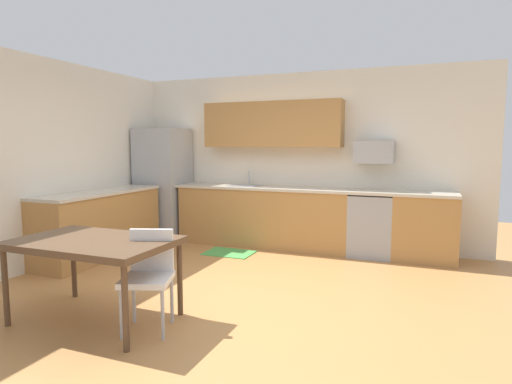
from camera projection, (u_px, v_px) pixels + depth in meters
ground_plane at (221, 296)px, 4.53m from camera, size 12.00×12.00×0.00m
wall_back at (294, 160)px, 6.83m from camera, size 5.80×0.10×2.70m
wall_left at (30, 164)px, 5.35m from camera, size 0.10×5.80×2.70m
cabinet_run_back at (263, 217)px, 6.75m from camera, size 2.71×0.60×0.90m
cabinet_run_back_right at (425, 228)px, 5.87m from camera, size 0.84×0.60×0.90m
cabinet_run_left at (100, 225)px, 6.06m from camera, size 0.60×2.00×0.90m
countertop_back at (287, 189)px, 6.55m from camera, size 4.80×0.64×0.04m
countertop_left at (99, 192)px, 6.01m from camera, size 0.64×2.00×0.04m
upper_cabinets_back at (272, 125)px, 6.67m from camera, size 2.20×0.34×0.70m
refrigerator at (163, 184)px, 7.28m from camera, size 0.76×0.70×1.85m
oven_range at (371, 224)px, 6.14m from camera, size 0.60×0.60×0.91m
microwave at (374, 152)px, 6.12m from camera, size 0.54×0.36×0.32m
sink_basin at (245, 189)px, 6.81m from camera, size 0.48×0.40×0.14m
sink_faucet at (249, 179)px, 6.96m from camera, size 0.02×0.02×0.24m
dining_table at (94, 246)px, 3.82m from camera, size 1.40×0.90×0.75m
chair_near_table at (149, 271)px, 3.69m from camera, size 0.51×0.51×0.85m
floor_mat at (229, 253)px, 6.30m from camera, size 0.70×0.50×0.01m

